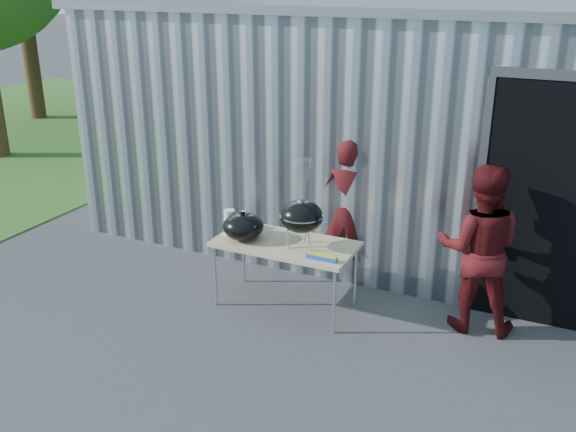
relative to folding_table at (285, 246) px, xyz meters
The scene contains 11 objects.
ground 1.17m from the folding_table, 105.28° to the right, with size 80.00×80.00×0.00m, color #363638.
building 3.84m from the folding_table, 79.71° to the left, with size 8.20×6.20×3.10m.
grass_patch 10.58m from the folding_table, 151.12° to the left, with size 10.00×12.00×0.02m, color #2D591E.
folding_table is the anchor object (origin of this frame).
kettle_grill 0.50m from the folding_table, 10.20° to the right, with size 0.45×0.45×0.94m.
grill_lid 0.50m from the folding_table, 167.44° to the right, with size 0.44×0.44×0.32m.
paper_towels 0.67m from the folding_table, behind, with size 0.12×0.12×0.28m, color white.
white_tub 0.59m from the folding_table, 161.74° to the left, with size 0.20×0.15×0.10m, color white.
foil_box 0.58m from the folding_table, 25.72° to the right, with size 0.32×0.05×0.06m.
person_cook 0.97m from the folding_table, 68.59° to the left, with size 0.63×0.41×1.73m, color #450D0F.
person_bystander 1.97m from the folding_table, 12.47° to the left, with size 0.84×0.66×1.73m, color #450D0F.
Camera 1 is at (2.93, -4.73, 3.43)m, focal length 40.00 mm.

